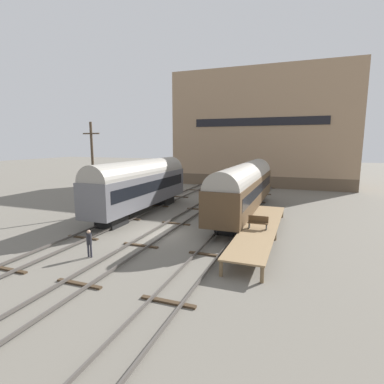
% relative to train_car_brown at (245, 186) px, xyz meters
% --- Properties ---
extents(ground_plane, '(200.00, 200.00, 0.00)m').
position_rel_train_car_brown_xyz_m(ground_plane, '(-4.86, -8.42, -2.86)').
color(ground_plane, '#6B665B').
extents(track_left, '(2.60, 60.00, 0.26)m').
position_rel_train_car_brown_xyz_m(track_left, '(-9.72, -8.42, -2.72)').
color(track_left, '#4C4742').
rests_on(track_left, ground).
extents(track_middle, '(2.60, 60.00, 0.26)m').
position_rel_train_car_brown_xyz_m(track_middle, '(-4.86, -8.42, -2.72)').
color(track_middle, '#4C4742').
rests_on(track_middle, ground).
extents(track_right, '(2.60, 60.00, 0.26)m').
position_rel_train_car_brown_xyz_m(track_right, '(0.00, -8.42, -2.72)').
color(track_right, '#4C4742').
rests_on(track_right, ground).
extents(train_car_brown, '(2.94, 18.52, 5.02)m').
position_rel_train_car_brown_xyz_m(train_car_brown, '(0.00, 0.00, 0.00)').
color(train_car_brown, black).
rests_on(train_car_brown, ground).
extents(train_car_grey, '(2.95, 15.06, 5.30)m').
position_rel_train_car_brown_xyz_m(train_car_grey, '(-9.72, -2.95, 0.15)').
color(train_car_grey, black).
rests_on(train_car_grey, ground).
extents(station_platform, '(2.43, 14.45, 0.96)m').
position_rel_train_car_brown_xyz_m(station_platform, '(2.53, -6.93, -1.98)').
color(station_platform, '#8C704C').
rests_on(station_platform, ground).
extents(bench, '(1.40, 0.40, 0.91)m').
position_rel_train_car_brown_xyz_m(bench, '(2.45, -7.68, -1.42)').
color(bench, brown).
rests_on(bench, station_platform).
extents(person_worker, '(0.32, 0.32, 1.73)m').
position_rel_train_car_brown_xyz_m(person_worker, '(-6.77, -14.27, -1.82)').
color(person_worker, '#282833').
rests_on(person_worker, ground).
extents(utility_pole, '(1.80, 0.24, 8.86)m').
position_rel_train_car_brown_xyz_m(utility_pole, '(-13.38, -5.37, 1.73)').
color(utility_pole, '#473828').
rests_on(utility_pole, ground).
extents(warehouse_building, '(28.49, 10.57, 18.35)m').
position_rel_train_car_brown_xyz_m(warehouse_building, '(-1.60, 23.74, 6.32)').
color(warehouse_building, brown).
rests_on(warehouse_building, ground).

